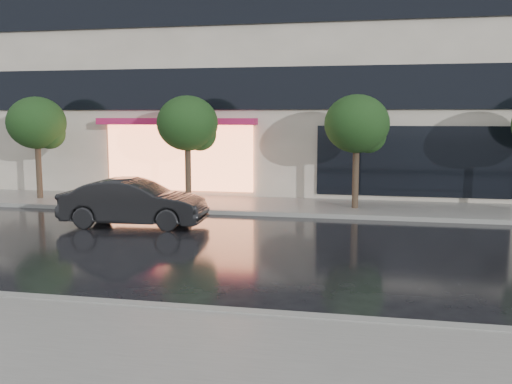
# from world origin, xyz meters

# --- Properties ---
(ground) EXTENTS (120.00, 120.00, 0.00)m
(ground) POSITION_xyz_m (0.00, 0.00, 0.00)
(ground) COLOR black
(ground) RESTS_ON ground
(sidewalk_near) EXTENTS (60.00, 4.50, 0.12)m
(sidewalk_near) POSITION_xyz_m (0.00, -3.25, 0.06)
(sidewalk_near) COLOR slate
(sidewalk_near) RESTS_ON ground
(sidewalk_far) EXTENTS (60.00, 3.50, 0.12)m
(sidewalk_far) POSITION_xyz_m (0.00, 10.25, 0.06)
(sidewalk_far) COLOR slate
(sidewalk_far) RESTS_ON ground
(curb_near) EXTENTS (60.00, 0.25, 0.14)m
(curb_near) POSITION_xyz_m (0.00, -1.00, 0.07)
(curb_near) COLOR gray
(curb_near) RESTS_ON ground
(curb_far) EXTENTS (60.00, 0.25, 0.14)m
(curb_far) POSITION_xyz_m (0.00, 8.50, 0.07)
(curb_far) COLOR gray
(curb_far) RESTS_ON ground
(tree_far_west) EXTENTS (2.20, 2.20, 3.99)m
(tree_far_west) POSITION_xyz_m (-8.94, 10.03, 2.92)
(tree_far_west) COLOR #33261C
(tree_far_west) RESTS_ON ground
(tree_mid_west) EXTENTS (2.20, 2.20, 3.99)m
(tree_mid_west) POSITION_xyz_m (-2.94, 10.03, 2.92)
(tree_mid_west) COLOR #33261C
(tree_mid_west) RESTS_ON ground
(tree_mid_east) EXTENTS (2.20, 2.20, 3.99)m
(tree_mid_east) POSITION_xyz_m (3.06, 10.03, 2.92)
(tree_mid_east) COLOR #33261C
(tree_mid_east) RESTS_ON ground
(parked_car) EXTENTS (4.36, 1.74, 1.41)m
(parked_car) POSITION_xyz_m (-3.38, 6.00, 0.70)
(parked_car) COLOR black
(parked_car) RESTS_ON ground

